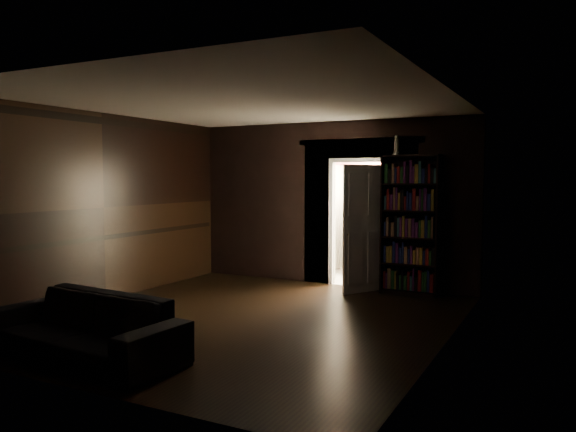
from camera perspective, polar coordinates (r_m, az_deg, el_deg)
ground at (r=7.44m, az=-4.03°, el=-10.46°), size 5.50×5.50×0.00m
room_walls at (r=8.15m, az=-0.25°, el=2.78°), size 5.02×5.61×2.84m
kitchen_alcove at (r=10.56m, az=9.21°, el=0.44°), size 2.20×1.80×2.60m
sofa at (r=6.17m, az=-20.00°, el=-9.67°), size 2.27×1.13×0.85m
bookshelf at (r=9.04m, az=12.33°, el=-0.89°), size 0.95×0.62×2.20m
refrigerator at (r=10.83m, az=8.08°, el=-1.50°), size 0.76×0.70×1.65m
door at (r=9.07m, az=7.80°, el=-1.29°), size 0.48×0.76×2.05m
figurine at (r=9.04m, az=10.95°, el=7.09°), size 0.12×0.12×0.31m
bottles at (r=10.75m, az=7.62°, el=3.60°), size 0.68×0.17×0.27m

